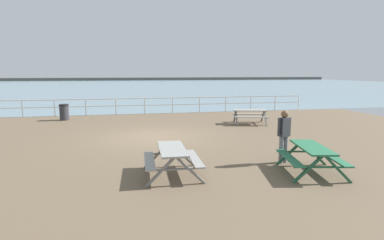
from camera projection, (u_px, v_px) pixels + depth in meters
The scene contains 9 objects.
ground_plane at pixel (154, 139), 13.61m from camera, with size 30.00×24.00×0.20m, color brown.
sea_band at pixel (134, 86), 64.66m from camera, with size 142.00×90.00×0.01m, color gray.
distant_shoreline at pixel (132, 80), 106.29m from camera, with size 142.00×6.00×1.80m, color #4C4C47.
seaward_railing at pixel (145, 103), 20.98m from camera, with size 23.07×0.07×1.08m.
picnic_table_near_left at pixel (312, 153), 8.65m from camera, with size 1.84×2.06×0.80m.
picnic_table_near_right at pixel (250, 113), 16.98m from camera, with size 2.09×1.87×0.80m.
picnic_table_mid_centre at pixel (172, 155), 8.47m from camera, with size 1.59×1.85×0.80m.
visitor at pixel (284, 133), 9.60m from camera, with size 0.51×0.31×1.66m.
litter_bin at pixel (64, 112), 18.25m from camera, with size 0.55×0.55×0.95m.
Camera 1 is at (-1.01, -13.38, 2.83)m, focal length 28.90 mm.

